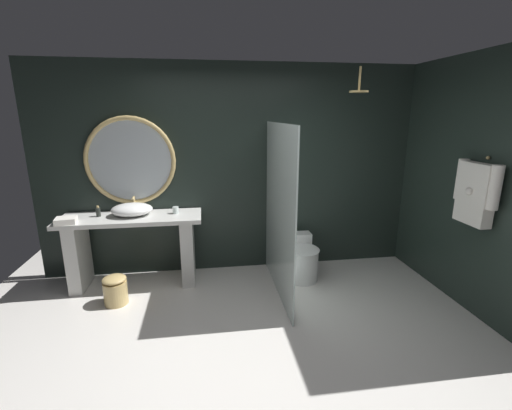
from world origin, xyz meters
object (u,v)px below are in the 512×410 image
object	(u,v)px
tumbler_cup	(176,210)
rain_shower_head	(359,90)
hanging_bathrobe	(476,191)
soap_dispenser	(98,212)
folded_hand_towel	(66,221)
round_wall_mirror	(131,161)
vessel_sink	(132,209)
waste_bin	(115,290)
toilet	(301,259)

from	to	relation	value
tumbler_cup	rain_shower_head	distance (m)	2.50
tumbler_cup	hanging_bathrobe	size ratio (longest dim) A/B	0.12
soap_dispenser	rain_shower_head	xyz separation A→B (m)	(2.96, -0.25, 1.35)
rain_shower_head	folded_hand_towel	bearing A→B (deg)	179.53
soap_dispenser	folded_hand_towel	xyz separation A→B (m)	(-0.27, -0.23, -0.02)
round_wall_mirror	tumbler_cup	bearing A→B (deg)	-22.63
hanging_bathrobe	soap_dispenser	bearing A→B (deg)	163.15
round_wall_mirror	folded_hand_towel	xyz separation A→B (m)	(-0.64, -0.43, -0.58)
soap_dispenser	round_wall_mirror	distance (m)	0.69
tumbler_cup	soap_dispenser	world-z (taller)	soap_dispenser
vessel_sink	soap_dispenser	world-z (taller)	vessel_sink
vessel_sink	round_wall_mirror	xyz separation A→B (m)	(-0.01, 0.22, 0.54)
soap_dispenser	waste_bin	size ratio (longest dim) A/B	0.39
vessel_sink	rain_shower_head	xyz separation A→B (m)	(2.58, -0.24, 1.34)
vessel_sink	tumbler_cup	bearing A→B (deg)	0.89
round_wall_mirror	hanging_bathrobe	world-z (taller)	round_wall_mirror
toilet	hanging_bathrobe	bearing A→B (deg)	-33.96
tumbler_cup	hanging_bathrobe	distance (m)	3.19
toilet	vessel_sink	bearing A→B (deg)	175.00
soap_dispenser	round_wall_mirror	world-z (taller)	round_wall_mirror
rain_shower_head	waste_bin	bearing A→B (deg)	-174.61
hanging_bathrobe	waste_bin	xyz separation A→B (m)	(-3.59, 0.65, -1.11)
tumbler_cup	toilet	xyz separation A→B (m)	(1.50, -0.18, -0.65)
soap_dispenser	vessel_sink	bearing A→B (deg)	-1.58
soap_dispenser	waste_bin	xyz separation A→B (m)	(0.23, -0.51, -0.74)
vessel_sink	toilet	size ratio (longest dim) A/B	0.78
tumbler_cup	rain_shower_head	bearing A→B (deg)	-6.81
rain_shower_head	soap_dispenser	bearing A→B (deg)	175.14
vessel_sink	hanging_bathrobe	distance (m)	3.64
folded_hand_towel	waste_bin	bearing A→B (deg)	-29.23
vessel_sink	toilet	distance (m)	2.12
soap_dispenser	folded_hand_towel	distance (m)	0.36
vessel_sink	folded_hand_towel	size ratio (longest dim) A/B	2.26
soap_dispenser	hanging_bathrobe	xyz separation A→B (m)	(3.82, -1.16, 0.37)
vessel_sink	tumbler_cup	size ratio (longest dim) A/B	5.71
soap_dispenser	hanging_bathrobe	size ratio (longest dim) A/B	0.19
round_wall_mirror	hanging_bathrobe	size ratio (longest dim) A/B	1.58
soap_dispenser	waste_bin	bearing A→B (deg)	-65.47
round_wall_mirror	folded_hand_towel	world-z (taller)	round_wall_mirror
hanging_bathrobe	toilet	xyz separation A→B (m)	(-1.44, 0.97, -1.03)
hanging_bathrobe	folded_hand_towel	xyz separation A→B (m)	(-4.09, 0.93, -0.39)
vessel_sink	rain_shower_head	world-z (taller)	rain_shower_head
tumbler_cup	folded_hand_towel	world-z (taller)	tumbler_cup
hanging_bathrobe	waste_bin	world-z (taller)	hanging_bathrobe
hanging_bathrobe	toilet	distance (m)	2.02
hanging_bathrobe	vessel_sink	bearing A→B (deg)	161.58
tumbler_cup	soap_dispenser	size ratio (longest dim) A/B	0.65
hanging_bathrobe	toilet	size ratio (longest dim) A/B	1.11
tumbler_cup	soap_dispenser	bearing A→B (deg)	179.83
rain_shower_head	toilet	distance (m)	2.09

